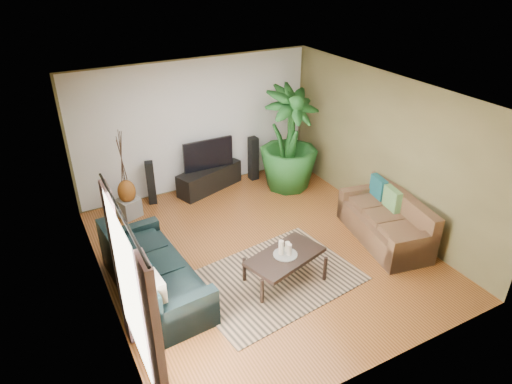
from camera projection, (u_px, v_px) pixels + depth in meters
floor at (262, 252)px, 7.69m from camera, size 5.50×5.50×0.00m
ceiling at (263, 95)px, 6.41m from camera, size 5.50×5.50×0.00m
wall_back at (196, 126)px, 9.18m from camera, size 5.00×0.00×5.00m
wall_front at (385, 282)px, 4.92m from camera, size 5.00×0.00×5.00m
wall_left at (96, 221)px, 6.01m from camera, size 0.00×5.50×5.50m
wall_right at (385, 150)px, 8.09m from camera, size 0.00×5.50×5.50m
backwall_panel at (197, 126)px, 9.18m from camera, size 4.90×0.00×4.90m
window_pane at (128, 288)px, 4.76m from camera, size 0.00×1.80×1.80m
curtain_near at (157, 353)px, 4.32m from camera, size 0.08×0.35×2.20m
curtain_far at (119, 267)px, 5.48m from camera, size 0.08×0.35×2.20m
curtain_rod at (121, 213)px, 4.35m from camera, size 0.03×1.90×0.03m
sofa_left at (154, 269)px, 6.60m from camera, size 1.13×2.28×0.85m
sofa_right at (385, 218)px, 7.83m from camera, size 1.17×1.98×0.85m
area_rug at (274, 279)px, 7.06m from camera, size 2.71×2.08×0.01m
coffee_table at (285, 268)px, 6.92m from camera, size 1.31×0.95×0.48m
candle_tray at (285, 254)px, 6.80m from camera, size 0.36×0.36×0.02m
candle_tall at (281, 248)px, 6.74m from camera, size 0.07×0.07×0.23m
candle_mid at (289, 250)px, 6.74m from camera, size 0.07×0.07×0.18m
candle_short at (287, 246)px, 6.84m from camera, size 0.07×0.07×0.15m
tv_stand at (210, 179)px, 9.57m from camera, size 1.51×0.89×0.48m
television at (208, 154)px, 9.30m from camera, size 1.06×0.06×0.63m
speaker_left at (151, 183)px, 8.96m from camera, size 0.20×0.21×0.89m
speaker_right at (253, 158)px, 9.88m from camera, size 0.18×0.20×0.97m
potted_plant at (289, 140)px, 9.27m from camera, size 1.44×1.44×2.14m
plant_pot at (288, 180)px, 9.71m from camera, size 0.40×0.40×0.31m
pedestal at (129, 207)px, 8.63m from camera, size 0.46×0.46×0.36m
vase at (127, 191)px, 8.47m from camera, size 0.33×0.33×0.46m
side_table at (148, 259)px, 7.10m from camera, size 0.54×0.54×0.50m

